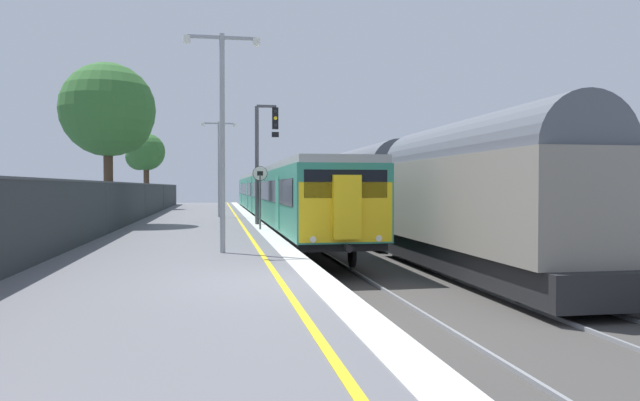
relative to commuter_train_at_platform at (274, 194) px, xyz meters
The scene contains 9 objects.
ground 26.45m from the commuter_train_at_platform, 88.82° to the right, with size 17.40×110.00×1.21m.
commuter_train_at_platform is the anchor object (origin of this frame).
freight_train_adjacent_track 4.24m from the commuter_train_at_platform, 18.75° to the right, with size 2.60×50.78×4.70m.
signal_gantry 10.18m from the commuter_train_at_platform, 98.62° to the right, with size 1.10×0.24×5.52m.
speed_limit_sign 13.30m from the commuter_train_at_platform, 97.98° to the right, with size 0.59×0.08×2.58m.
platform_lamp_mid 21.80m from the commuter_train_at_platform, 99.11° to the right, with size 2.00×0.20×5.74m.
platform_lamp_far 4.88m from the commuter_train_at_platform, 140.33° to the right, with size 2.00×0.20×5.47m.
background_tree_left 12.87m from the commuter_train_at_platform, 132.56° to the right, with size 4.24×4.24×7.36m.
background_tree_centre 14.47m from the commuter_train_at_platform, 130.35° to the left, with size 3.10×2.93×5.94m.
Camera 1 is at (-1.50, -10.69, 1.73)m, focal length 33.02 mm.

